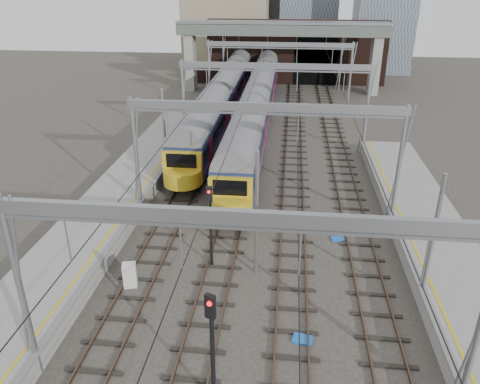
# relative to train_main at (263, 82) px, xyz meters

# --- Properties ---
(ground) EXTENTS (160.00, 160.00, 0.00)m
(ground) POSITION_rel_train_main_xyz_m (2.00, -40.03, -2.53)
(ground) COLOR #38332D
(ground) RESTS_ON ground
(platform_left) EXTENTS (4.32, 55.00, 1.12)m
(platform_left) POSITION_rel_train_main_xyz_m (-8.18, -37.53, -1.98)
(platform_left) COLOR gray
(platform_left) RESTS_ON ground
(platform_right) EXTENTS (4.32, 47.00, 1.12)m
(platform_right) POSITION_rel_train_main_xyz_m (12.18, -41.53, -1.98)
(platform_right) COLOR gray
(platform_right) RESTS_ON ground
(tracks) EXTENTS (14.40, 80.00, 0.22)m
(tracks) POSITION_rel_train_main_xyz_m (2.00, -25.03, -2.51)
(tracks) COLOR #4C3828
(tracks) RESTS_ON ground
(overhead_line) EXTENTS (16.80, 80.00, 8.00)m
(overhead_line) POSITION_rel_train_main_xyz_m (2.00, -18.54, 4.04)
(overhead_line) COLOR gray
(overhead_line) RESTS_ON ground
(retaining_wall) EXTENTS (28.00, 2.75, 9.00)m
(retaining_wall) POSITION_rel_train_main_xyz_m (3.40, 11.90, 1.80)
(retaining_wall) COLOR black
(retaining_wall) RESTS_ON ground
(overbridge) EXTENTS (28.00, 3.00, 9.25)m
(overbridge) POSITION_rel_train_main_xyz_m (2.00, 5.97, 4.74)
(overbridge) COLOR gray
(overbridge) RESTS_ON ground
(train_main) EXTENTS (2.87, 66.38, 4.92)m
(train_main) POSITION_rel_train_main_xyz_m (0.00, 0.00, 0.00)
(train_main) COLOR black
(train_main) RESTS_ON ground
(train_second) EXTENTS (2.92, 50.62, 4.98)m
(train_second) POSITION_rel_train_main_xyz_m (-4.00, -3.71, 0.03)
(train_second) COLOR black
(train_second) RESTS_ON ground
(signal_near_left) EXTENTS (0.37, 0.47, 4.85)m
(signal_near_left) POSITION_rel_train_main_xyz_m (-0.49, -37.61, 0.53)
(signal_near_left) COLOR black
(signal_near_left) RESTS_ON ground
(signal_near_centre) EXTENTS (0.40, 0.48, 5.13)m
(signal_near_centre) POSITION_rel_train_main_xyz_m (1.11, -46.83, 0.68)
(signal_near_centre) COLOR black
(signal_near_centre) RESTS_ON ground
(relay_cabinet) EXTENTS (0.79, 0.71, 1.34)m
(relay_cabinet) POSITION_rel_train_main_xyz_m (-4.37, -39.96, -1.86)
(relay_cabinet) COLOR silver
(relay_cabinet) RESTS_ON ground
(equip_cover_a) EXTENTS (0.98, 0.77, 0.10)m
(equip_cover_a) POSITION_rel_train_main_xyz_m (4.48, -43.05, -2.48)
(equip_cover_a) COLOR blue
(equip_cover_a) RESTS_ON ground
(equip_cover_b) EXTENTS (0.82, 0.64, 0.09)m
(equip_cover_b) POSITION_rel_train_main_xyz_m (0.97, -30.33, -2.49)
(equip_cover_b) COLOR blue
(equip_cover_b) RESTS_ON ground
(equip_cover_c) EXTENTS (0.86, 0.67, 0.09)m
(equip_cover_c) POSITION_rel_train_main_xyz_m (6.74, -34.03, -2.49)
(equip_cover_c) COLOR blue
(equip_cover_c) RESTS_ON ground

